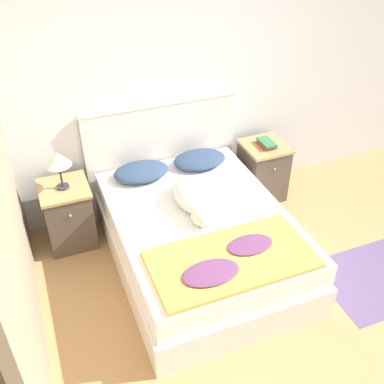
# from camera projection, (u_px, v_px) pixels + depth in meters

# --- Properties ---
(ground_plane) EXTENTS (16.00, 16.00, 0.00)m
(ground_plane) POSITION_uv_depth(u_px,v_px,m) (264.00, 354.00, 3.30)
(ground_plane) COLOR tan
(wall_back) EXTENTS (9.00, 0.06, 2.55)m
(wall_back) POSITION_uv_depth(u_px,v_px,m) (165.00, 85.00, 4.17)
(wall_back) COLOR silver
(wall_back) RESTS_ON ground_plane
(bed) EXTENTS (1.45, 1.94, 0.55)m
(bed) POSITION_uv_depth(u_px,v_px,m) (200.00, 239.00, 3.93)
(bed) COLOR silver
(bed) RESTS_ON ground_plane
(headboard) EXTENTS (1.53, 0.06, 1.15)m
(headboard) POSITION_uv_depth(u_px,v_px,m) (163.00, 153.00, 4.49)
(headboard) COLOR silver
(headboard) RESTS_ON ground_plane
(nightstand_left) EXTENTS (0.44, 0.46, 0.62)m
(nightstand_left) POSITION_uv_depth(u_px,v_px,m) (69.00, 214.00, 4.15)
(nightstand_left) COLOR #4C4238
(nightstand_left) RESTS_ON ground_plane
(nightstand_right) EXTENTS (0.44, 0.46, 0.62)m
(nightstand_right) POSITION_uv_depth(u_px,v_px,m) (262.00, 170.00, 4.76)
(nightstand_right) COLOR #4C4238
(nightstand_right) RESTS_ON ground_plane
(pillow_left) EXTENTS (0.52, 0.37, 0.11)m
(pillow_left) POSITION_uv_depth(u_px,v_px,m) (141.00, 172.00, 4.20)
(pillow_left) COLOR navy
(pillow_left) RESTS_ON bed
(pillow_right) EXTENTS (0.52, 0.37, 0.11)m
(pillow_right) POSITION_uv_depth(u_px,v_px,m) (200.00, 159.00, 4.38)
(pillow_right) COLOR navy
(pillow_right) RESTS_ON bed
(quilt) EXTENTS (1.21, 0.64, 0.07)m
(quilt) POSITION_uv_depth(u_px,v_px,m) (231.00, 259.00, 3.29)
(quilt) COLOR gold
(quilt) RESTS_ON bed
(dog) EXTENTS (0.24, 0.73, 0.19)m
(dog) POSITION_uv_depth(u_px,v_px,m) (192.00, 200.00, 3.78)
(dog) COLOR silver
(dog) RESTS_ON bed
(book_stack) EXTENTS (0.15, 0.22, 0.05)m
(book_stack) POSITION_uv_depth(u_px,v_px,m) (267.00, 143.00, 4.56)
(book_stack) COLOR #AD2D28
(book_stack) RESTS_ON nightstand_right
(table_lamp) EXTENTS (0.22, 0.22, 0.36)m
(table_lamp) POSITION_uv_depth(u_px,v_px,m) (58.00, 160.00, 3.80)
(table_lamp) COLOR #2D2D33
(table_lamp) RESTS_ON nightstand_left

